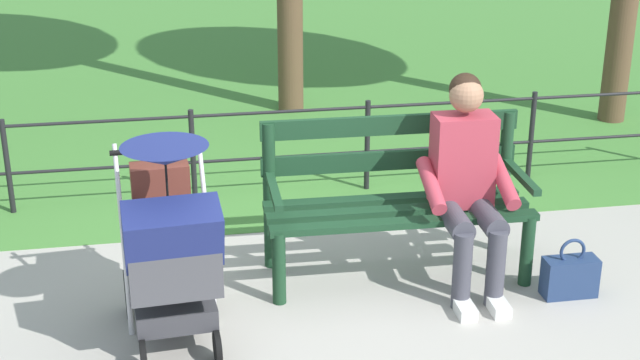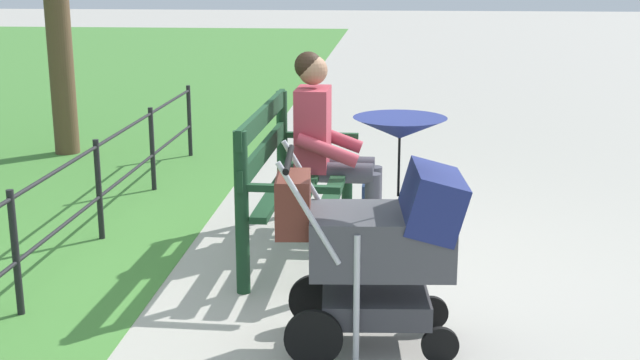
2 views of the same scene
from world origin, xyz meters
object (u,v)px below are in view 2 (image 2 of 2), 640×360
stroller (382,231)px  handbag (372,196)px  park_bench (290,174)px  person_on_bench (329,140)px

stroller → handbag: bearing=-177.3°
stroller → handbag: size_ratio=3.11×
handbag → park_bench: bearing=-28.2°
stroller → park_bench: bearing=-155.7°
stroller → handbag: (-2.32, -0.11, -0.47)m
park_bench → handbag: size_ratio=4.35×
handbag → stroller: bearing=2.7°
park_bench → stroller: 1.50m
person_on_bench → handbag: 0.84m
park_bench → person_on_bench: (-0.38, 0.22, 0.15)m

